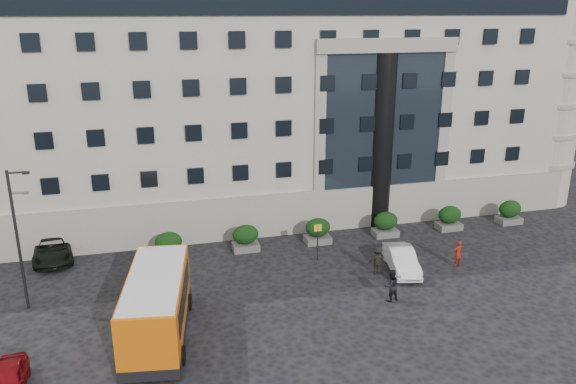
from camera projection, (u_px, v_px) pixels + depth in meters
name	position (u px, v px, depth m)	size (l,w,h in m)	color
ground	(250.00, 307.00, 31.39)	(120.00, 120.00, 0.00)	black
civic_building	(268.00, 90.00, 50.28)	(44.00, 24.00, 18.00)	#A6A393
entrance_column	(381.00, 142.00, 41.71)	(1.80, 1.80, 13.00)	black
hedge_a	(169.00, 245.00, 37.33)	(1.80, 1.26, 1.84)	#535350
hedge_b	(246.00, 238.00, 38.57)	(1.80, 1.26, 1.84)	#535350
hedge_c	(318.00, 231.00, 39.81)	(1.80, 1.26, 1.84)	#535350
hedge_d	(386.00, 224.00, 41.04)	(1.80, 1.26, 1.84)	#535350
hedge_e	(449.00, 218.00, 42.28)	(1.80, 1.26, 1.84)	#535350
hedge_f	(510.00, 212.00, 43.52)	(1.80, 1.26, 1.84)	#535350
street_lamp	(18.00, 236.00, 29.96)	(1.16, 0.18, 8.00)	#262628
bus_stop_sign	(318.00, 236.00, 36.77)	(0.50, 0.08, 2.52)	#262628
minibus	(157.00, 304.00, 28.09)	(3.91, 8.31, 3.34)	#D85F0A
red_truck	(50.00, 221.00, 40.18)	(2.68, 5.30, 2.79)	maroon
parked_car_a	(8.00, 381.00, 24.22)	(1.44, 3.57, 1.22)	maroon
parked_car_d	(53.00, 249.00, 37.28)	(2.44, 5.29, 1.47)	black
white_taxi	(402.00, 260.00, 35.61)	(1.55, 4.44, 1.46)	white
pedestrian_a	(458.00, 253.00, 36.17)	(0.65, 0.42, 1.77)	maroon
pedestrian_b	(391.00, 285.00, 31.83)	(0.93, 0.72, 1.91)	black
pedestrian_c	(377.00, 260.00, 35.19)	(1.17, 0.67, 1.82)	black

